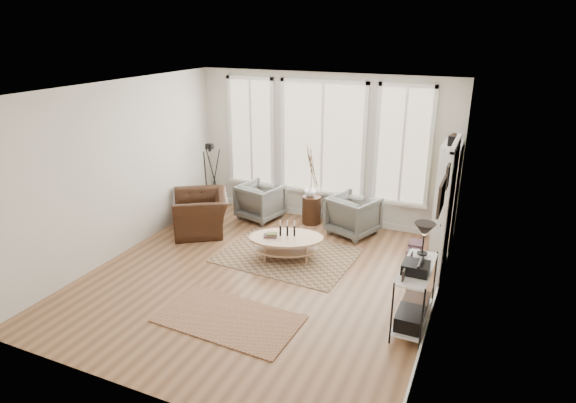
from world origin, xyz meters
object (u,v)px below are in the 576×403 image
at_px(low_shelf, 415,290).
at_px(armchair_left, 261,201).
at_px(side_table, 312,187).
at_px(bookcase, 446,198).
at_px(accent_chair, 201,213).
at_px(coffee_table, 286,242).
at_px(armchair_right, 353,215).

distance_m(low_shelf, armchair_left, 4.32).
bearing_deg(side_table, bookcase, -4.09).
bearing_deg(armchair_left, accent_chair, 67.96).
xyz_separation_m(bookcase, coffee_table, (-2.36, -1.44, -0.65)).
height_order(armchair_left, armchair_right, armchair_right).
bearing_deg(armchair_right, armchair_left, 20.88).
distance_m(side_table, accent_chair, 2.18).
xyz_separation_m(coffee_table, armchair_right, (0.75, 1.45, 0.06)).
distance_m(armchair_right, side_table, 1.00).
height_order(low_shelf, side_table, side_table).
height_order(bookcase, low_shelf, bookcase).
xyz_separation_m(bookcase, accent_chair, (-4.29, -1.03, -0.59)).
bearing_deg(low_shelf, side_table, 132.36).
height_order(low_shelf, accent_chair, low_shelf).
bearing_deg(side_table, armchair_left, -170.25).
relative_size(armchair_right, side_table, 0.52).
bearing_deg(bookcase, coffee_table, -148.53).
bearing_deg(low_shelf, coffee_table, 154.92).
bearing_deg(armchair_left, coffee_table, 143.01).
height_order(coffee_table, armchair_right, armchair_right).
height_order(side_table, accent_chair, side_table).
bearing_deg(coffee_table, side_table, 95.65).
xyz_separation_m(bookcase, armchair_right, (-1.61, 0.00, -0.58)).
bearing_deg(coffee_table, armchair_right, 62.77).
bearing_deg(armchair_right, coffee_table, 83.57).
xyz_separation_m(coffee_table, armchair_left, (-1.20, 1.44, 0.06)).
relative_size(coffee_table, side_table, 0.92).
relative_size(bookcase, armchair_left, 2.59).
relative_size(low_shelf, coffee_table, 0.91).
bearing_deg(armchair_left, bookcase, -166.67).
xyz_separation_m(side_table, accent_chair, (-1.77, -1.21, -0.38)).
distance_m(armchair_left, accent_chair, 1.27).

